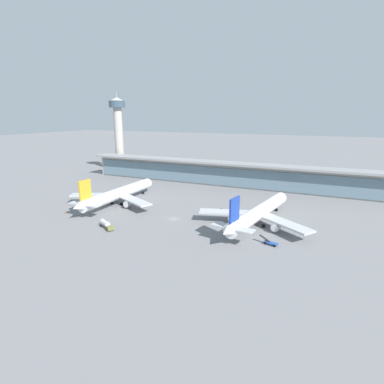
{
  "coord_description": "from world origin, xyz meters",
  "views": [
    {
      "loc": [
        59.06,
        -111.33,
        43.76
      ],
      "look_at": [
        0.0,
        19.03,
        7.61
      ],
      "focal_mm": 28.69,
      "sensor_mm": 36.0,
      "label": 1
    }
  ],
  "objects": [
    {
      "name": "safety_cone_alpha",
      "position": [
        -49.0,
        -13.47,
        0.32
      ],
      "size": [
        0.62,
        0.62,
        0.7
      ],
      "color": "orange",
      "rests_on": "ground"
    },
    {
      "name": "control_tower",
      "position": [
        -91.24,
        83.56,
        33.6
      ],
      "size": [
        12.0,
        12.0,
        61.37
      ],
      "color": "#B2ADA3",
      "rests_on": "ground"
    },
    {
      "name": "service_truck_mid_apron_blue",
      "position": [
        43.15,
        -10.48,
        0.81
      ],
      "size": [
        6.92,
        3.09,
        2.7
      ],
      "color": "#234C9E",
      "rests_on": "ground"
    },
    {
      "name": "airliner_centre_stand",
      "position": [
        34.75,
        7.55,
        5.21
      ],
      "size": [
        47.16,
        61.99,
        16.56
      ],
      "color": "white",
      "rests_on": "ground"
    },
    {
      "name": "service_truck_near_nose_olive",
      "position": [
        15.73,
        16.67,
        0.87
      ],
      "size": [
        3.33,
        2.97,
        2.05
      ],
      "color": "olive",
      "rests_on": "ground"
    },
    {
      "name": "service_truck_under_wing_olive",
      "position": [
        -19.16,
        -21.14,
        1.71
      ],
      "size": [
        8.67,
        5.95,
        2.95
      ],
      "color": "olive",
      "rests_on": "ground"
    },
    {
      "name": "terminal_building",
      "position": [
        0.0,
        70.95,
        7.87
      ],
      "size": [
        195.09,
        12.8,
        15.2
      ],
      "color": "#B2ADA3",
      "rests_on": "ground"
    },
    {
      "name": "airliner_left_stand",
      "position": [
        -36.18,
        8.82,
        5.21
      ],
      "size": [
        47.85,
        62.02,
        16.56
      ],
      "color": "white",
      "rests_on": "ground"
    },
    {
      "name": "ground_plane",
      "position": [
        0.0,
        0.0,
        0.0
      ],
      "size": [
        1200.0,
        1200.0,
        0.0
      ],
      "primitive_type": "plane",
      "color": "slate"
    }
  ]
}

